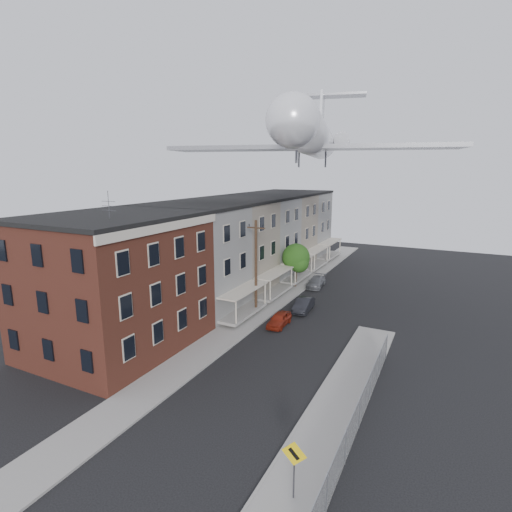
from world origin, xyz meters
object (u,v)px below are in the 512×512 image
(utility_pole, at_px, (256,266))
(car_mid, at_px, (304,305))
(car_near, at_px, (279,319))
(car_far, at_px, (316,282))
(street_tree, at_px, (297,259))
(warning_sign, at_px, (294,461))
(airplane, at_px, (312,137))

(utility_pole, distance_m, car_mid, 6.20)
(car_near, distance_m, car_far, 12.99)
(street_tree, height_order, car_near, street_tree)
(car_far, bearing_deg, warning_sign, -77.52)
(car_mid, bearing_deg, warning_sign, -75.27)
(street_tree, xyz_separation_m, car_far, (2.01, 1.30, -2.85))
(warning_sign, bearing_deg, car_near, 114.95)
(car_mid, bearing_deg, car_far, 95.82)
(street_tree, height_order, airplane, airplane)
(warning_sign, height_order, street_tree, street_tree)
(warning_sign, relative_size, car_far, 0.68)
(car_far, distance_m, airplane, 16.93)
(utility_pole, xyz_separation_m, airplane, (3.19, 5.77, 11.92))
(warning_sign, height_order, car_mid, warning_sign)
(car_near, height_order, car_far, car_far)
(car_far, bearing_deg, utility_pole, -105.60)
(warning_sign, xyz_separation_m, car_near, (-8.04, 17.28, -1.30))
(utility_pole, bearing_deg, car_mid, 36.12)
(car_near, xyz_separation_m, airplane, (0.04, 7.51, 16.01))
(warning_sign, height_order, airplane, airplane)
(airplane, bearing_deg, street_tree, 124.60)
(car_far, bearing_deg, street_tree, -150.92)
(utility_pole, xyz_separation_m, car_far, (2.33, 11.22, -4.08))
(car_mid, bearing_deg, utility_pole, -147.90)
(car_near, relative_size, car_mid, 0.88)
(airplane, bearing_deg, car_mid, -78.57)
(car_mid, relative_size, airplane, 0.13)
(utility_pole, height_order, car_far, utility_pole)
(warning_sign, bearing_deg, car_far, 106.33)
(utility_pole, height_order, airplane, airplane)
(utility_pole, xyz_separation_m, car_mid, (3.80, 2.77, -4.03))
(warning_sign, height_order, utility_pole, utility_pole)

